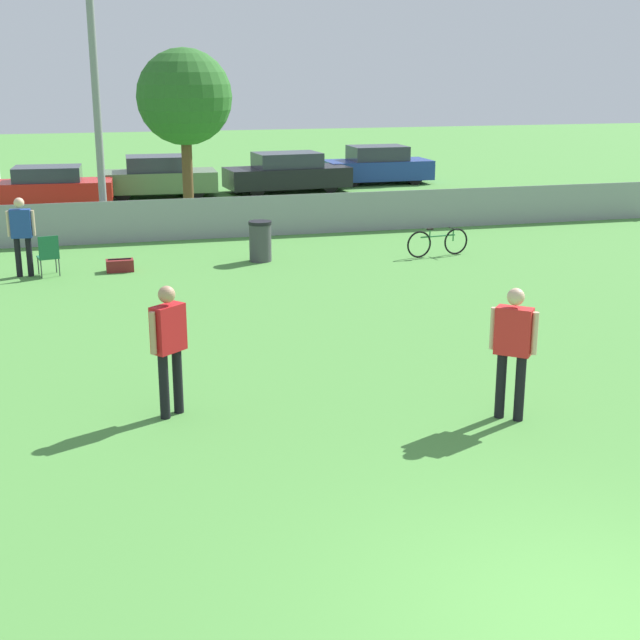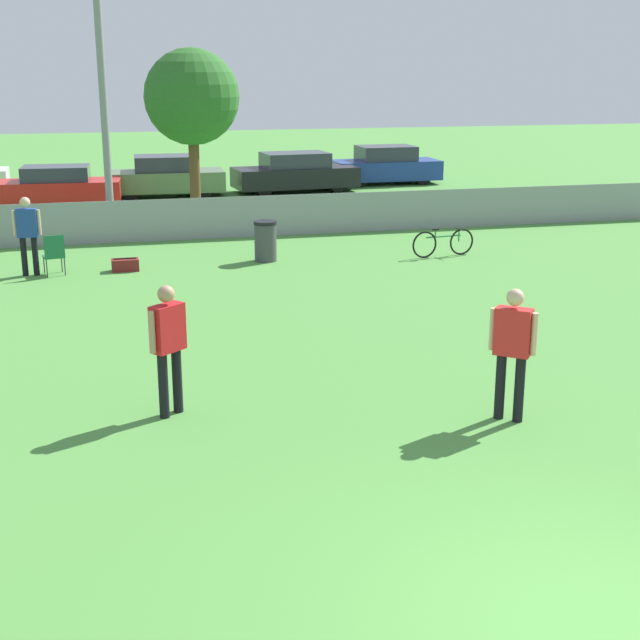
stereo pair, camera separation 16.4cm
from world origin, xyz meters
name	(u,v)px [view 2 (the right image)]	position (x,y,z in m)	size (l,w,h in m)	color
ground_plane	(593,631)	(0.00, 0.00, 0.00)	(120.00, 120.00, 0.00)	#4C8C3D
fence_backline	(240,217)	(0.00, 18.00, 0.55)	(26.30, 0.07, 1.21)	gray
light_pole	(101,62)	(-3.36, 18.82, 4.55)	(0.90, 0.36, 7.62)	gray
tree_near_pole	(192,98)	(-0.76, 21.64, 3.56)	(2.82, 2.82, 5.00)	brown
player_thrower_red	(168,340)	(-2.92, 5.59, 1.04)	(0.49, 0.46, 1.76)	black
player_defender_red	(512,344)	(1.32, 4.33, 1.04)	(0.49, 0.46, 1.76)	black
spectator_in_blue	(27,230)	(-5.21, 14.60, 1.01)	(0.59, 0.25, 1.73)	black
folding_chair_sideline	(54,253)	(-4.68, 14.47, 0.50)	(0.51, 0.51, 0.91)	#333338
bicycle_sideline	(443,243)	(4.38, 14.30, 0.34)	(1.66, 0.44, 0.70)	black
trash_bin	(265,241)	(0.11, 14.83, 0.48)	(0.55, 0.55, 0.95)	#3F3F44
gear_bag_sideline	(125,265)	(-3.17, 14.55, 0.14)	(0.60, 0.33, 0.30)	maroon
parked_car_red	(57,186)	(-4.93, 25.01, 0.65)	(4.18, 1.95, 1.32)	black
parked_car_olive	(166,177)	(-1.27, 26.47, 0.69)	(4.14, 1.97, 1.43)	black
parked_car_dark	(295,173)	(3.45, 26.59, 0.68)	(4.63, 2.20, 1.43)	black
parked_car_blue	(386,166)	(7.41, 28.01, 0.69)	(4.16, 1.84, 1.47)	black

